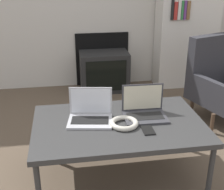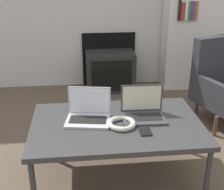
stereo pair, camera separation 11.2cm
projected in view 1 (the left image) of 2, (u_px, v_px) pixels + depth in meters
table at (119, 127)px, 2.16m from camera, size 1.17×0.74×0.45m
laptop_left at (90, 114)px, 2.17m from camera, size 0.33×0.27×0.22m
laptop_right at (144, 110)px, 2.22m from camera, size 0.31×0.23×0.22m
headphones at (124, 123)px, 2.10m from camera, size 0.20×0.20×0.04m
phone at (147, 129)px, 2.05m from camera, size 0.07×0.15×0.01m
tv at (104, 71)px, 3.81m from camera, size 0.58×0.37×0.47m
armchair at (218, 80)px, 3.07m from camera, size 0.70×0.72×0.82m
bookshelf at (187, 24)px, 3.77m from camera, size 0.73×0.32×1.56m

